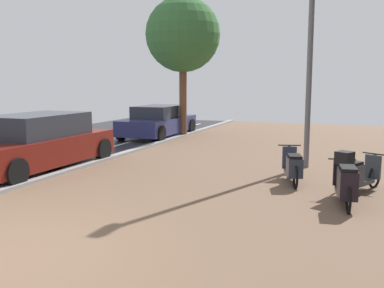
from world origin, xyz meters
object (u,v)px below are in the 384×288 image
parked_car_far (159,122)px  lamp_post (311,31)px  scooter_mid (355,173)px  scooter_far (346,184)px  scooter_near (293,167)px  parked_car_near (37,143)px  street_tree (183,35)px

parked_car_far → lamp_post: size_ratio=0.66×
scooter_mid → parked_car_far: bearing=137.1°
lamp_post → parked_car_far: bearing=144.4°
scooter_mid → scooter_far: (-0.15, -0.93, -0.02)m
scooter_near → parked_car_far: parked_car_far is taller
parked_car_near → lamp_post: bearing=22.5°
scooter_mid → parked_car_far: (-7.60, 7.06, 0.19)m
scooter_near → street_tree: bearing=127.7°
scooter_near → lamp_post: lamp_post is taller
scooter_far → lamp_post: lamp_post is taller
scooter_near → parked_car_near: parked_car_near is taller
scooter_far → parked_car_far: (-7.46, 7.98, 0.20)m
scooter_near → parked_car_near: bearing=-174.0°
parked_car_near → parked_car_far: parked_car_near is taller
scooter_far → parked_car_near: parked_car_near is taller
parked_car_far → street_tree: street_tree is taller
parked_car_far → lamp_post: (6.40, -4.59, 2.87)m
parked_car_far → street_tree: 3.60m
parked_car_near → parked_car_far: 7.24m
scooter_far → street_tree: (-6.55, 8.42, 3.66)m
scooter_near → scooter_far: bearing=-51.4°
scooter_near → scooter_far: 1.81m
scooter_mid → parked_car_far: size_ratio=0.38×
scooter_far → street_tree: street_tree is taller
scooter_mid → parked_car_near: size_ratio=0.36×
scooter_mid → street_tree: size_ratio=0.28×
scooter_far → lamp_post: 4.70m
parked_car_near → scooter_far: bearing=-5.7°
street_tree → lamp_post: bearing=-42.5°
scooter_far → lamp_post: bearing=107.3°
street_tree → scooter_near: bearing=-52.3°
parked_car_far → lamp_post: 8.38m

